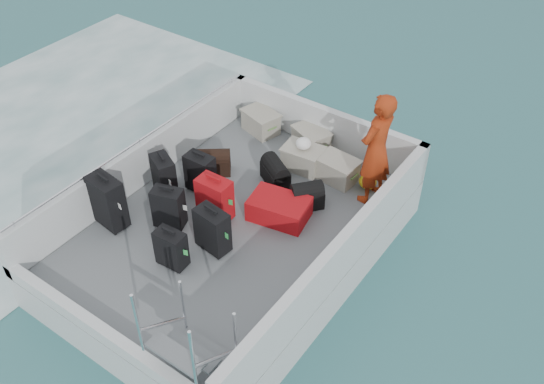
% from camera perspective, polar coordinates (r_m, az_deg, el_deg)
% --- Properties ---
extents(ground, '(160.00, 160.00, 0.00)m').
position_cam_1_polar(ground, '(9.13, -3.51, -5.88)').
color(ground, '#16494F').
rests_on(ground, ground).
extents(wake_foam, '(10.00, 10.00, 0.00)m').
position_cam_1_polar(wake_foam, '(12.08, -21.74, 4.08)').
color(wake_foam, white).
rests_on(wake_foam, ground).
extents(ferry_hull, '(3.60, 5.00, 0.60)m').
position_cam_1_polar(ferry_hull, '(8.92, -3.59, -4.54)').
color(ferry_hull, silver).
rests_on(ferry_hull, ground).
extents(deck, '(3.30, 4.70, 0.02)m').
position_cam_1_polar(deck, '(8.70, -3.67, -3.09)').
color(deck, slate).
rests_on(deck, ferry_hull).
extents(deck_fittings, '(3.60, 5.00, 0.90)m').
position_cam_1_polar(deck_fittings, '(8.10, -3.27, -3.36)').
color(deck_fittings, silver).
rests_on(deck_fittings, deck).
extents(suitcase_0, '(0.55, 0.35, 0.79)m').
position_cam_1_polar(suitcase_0, '(8.73, -15.20, -0.93)').
color(suitcase_0, black).
rests_on(suitcase_0, deck).
extents(suitcase_1, '(0.51, 0.42, 0.66)m').
position_cam_1_polar(suitcase_1, '(9.10, -10.12, 1.40)').
color(suitcase_1, black).
rests_on(suitcase_1, deck).
extents(suitcase_2, '(0.44, 0.27, 0.63)m').
position_cam_1_polar(suitcase_2, '(9.12, -6.77, 1.74)').
color(suitcase_2, black).
rests_on(suitcase_2, deck).
extents(suitcase_4, '(0.49, 0.37, 0.63)m').
position_cam_1_polar(suitcase_4, '(8.58, -9.70, -1.52)').
color(suitcase_4, black).
rests_on(suitcase_4, deck).
extents(suitcase_5, '(0.49, 0.30, 0.67)m').
position_cam_1_polar(suitcase_5, '(8.61, -5.40, -0.69)').
color(suitcase_5, '#AF0D10').
rests_on(suitcase_5, deck).
extents(suitcase_6, '(0.42, 0.26, 0.56)m').
position_cam_1_polar(suitcase_6, '(8.03, -9.46, -5.33)').
color(suitcase_6, black).
rests_on(suitcase_6, deck).
extents(suitcase_7, '(0.50, 0.32, 0.65)m').
position_cam_1_polar(suitcase_7, '(8.15, -5.62, -3.62)').
color(suitcase_7, black).
rests_on(suitcase_7, deck).
extents(suitcase_8, '(0.92, 0.69, 0.33)m').
position_cam_1_polar(suitcase_8, '(8.68, 0.67, -1.57)').
color(suitcase_8, '#AF0D10').
rests_on(suitcase_8, deck).
extents(duffel_0, '(0.65, 0.60, 0.32)m').
position_cam_1_polar(duffel_0, '(9.55, -5.73, 2.66)').
color(duffel_0, black).
rests_on(duffel_0, deck).
extents(duffel_1, '(0.60, 0.52, 0.32)m').
position_cam_1_polar(duffel_1, '(9.30, 0.31, 1.70)').
color(duffel_1, black).
rests_on(duffel_1, deck).
extents(duffel_2, '(0.53, 0.55, 0.32)m').
position_cam_1_polar(duffel_2, '(8.88, 3.31, -0.51)').
color(duffel_2, black).
rests_on(duffel_2, deck).
extents(crate_0, '(0.68, 0.55, 0.35)m').
position_cam_1_polar(crate_0, '(10.42, -1.06, 6.56)').
color(crate_0, '#ABA695').
rests_on(crate_0, deck).
extents(crate_1, '(0.67, 0.57, 0.34)m').
position_cam_1_polar(crate_1, '(10.02, 3.70, 4.92)').
color(crate_1, '#ABA695').
rests_on(crate_1, deck).
extents(crate_2, '(0.63, 0.47, 0.36)m').
position_cam_1_polar(crate_2, '(9.58, 2.92, 3.13)').
color(crate_2, '#ABA695').
rests_on(crate_2, deck).
extents(crate_3, '(0.61, 0.45, 0.35)m').
position_cam_1_polar(crate_3, '(9.40, 6.18, 2.03)').
color(crate_3, '#ABA695').
rests_on(crate_3, deck).
extents(yellow_bag, '(0.28, 0.26, 0.22)m').
position_cam_1_polar(yellow_bag, '(9.35, 9.00, 0.97)').
color(yellow_bag, yellow).
rests_on(yellow_bag, deck).
extents(white_bag, '(0.24, 0.24, 0.18)m').
position_cam_1_polar(white_bag, '(9.42, 2.97, 4.44)').
color(white_bag, white).
rests_on(white_bag, crate_2).
extents(passenger, '(0.51, 0.70, 1.77)m').
position_cam_1_polar(passenger, '(8.71, 9.77, 3.99)').
color(passenger, red).
rests_on(passenger, deck).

